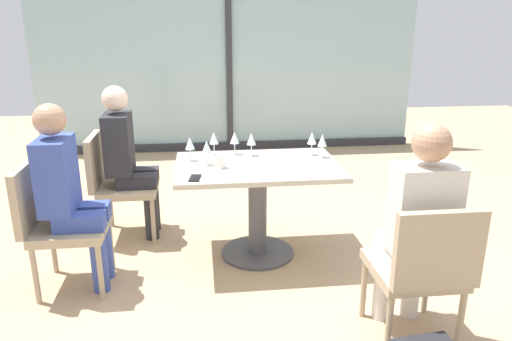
# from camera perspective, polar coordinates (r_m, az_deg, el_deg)

# --- Properties ---
(ground_plane) EXTENTS (12.00, 12.00, 0.00)m
(ground_plane) POSITION_cam_1_polar(r_m,az_deg,el_deg) (3.82, 0.18, -9.80)
(ground_plane) COLOR tan
(window_wall_backdrop) EXTENTS (5.09, 0.10, 2.70)m
(window_wall_backdrop) POSITION_cam_1_polar(r_m,az_deg,el_deg) (6.60, -3.22, 12.85)
(window_wall_backdrop) COLOR #98B7BC
(window_wall_backdrop) RESTS_ON ground_plane
(dining_table_main) EXTENTS (1.20, 0.81, 0.73)m
(dining_table_main) POSITION_cam_1_polar(r_m,az_deg,el_deg) (3.60, 0.19, -2.31)
(dining_table_main) COLOR #BCB29E
(dining_table_main) RESTS_ON ground_plane
(chair_front_right) EXTENTS (0.46, 0.50, 0.87)m
(chair_front_right) POSITION_cam_1_polar(r_m,az_deg,el_deg) (2.76, 19.07, -10.59)
(chair_front_right) COLOR tan
(chair_front_right) RESTS_ON ground_plane
(chair_far_left) EXTENTS (0.50, 0.46, 0.87)m
(chair_far_left) POSITION_cam_1_polar(r_m,az_deg,el_deg) (4.10, -16.27, -1.05)
(chair_far_left) COLOR tan
(chair_far_left) RESTS_ON ground_plane
(chair_side_end) EXTENTS (0.50, 0.46, 0.87)m
(chair_side_end) POSITION_cam_1_polar(r_m,az_deg,el_deg) (3.44, -22.71, -5.32)
(chair_side_end) COLOR tan
(chair_side_end) RESTS_ON ground_plane
(person_front_right) EXTENTS (0.34, 0.39, 1.26)m
(person_front_right) POSITION_cam_1_polar(r_m,az_deg,el_deg) (2.77, 18.54, -5.84)
(person_front_right) COLOR silver
(person_front_right) RESTS_ON ground_plane
(person_far_left) EXTENTS (0.39, 0.34, 1.26)m
(person_far_left) POSITION_cam_1_polar(r_m,az_deg,el_deg) (4.02, -14.98, 1.75)
(person_far_left) COLOR #28282D
(person_far_left) RESTS_ON ground_plane
(person_side_end) EXTENTS (0.39, 0.34, 1.26)m
(person_side_end) POSITION_cam_1_polar(r_m,az_deg,el_deg) (3.34, -21.33, -2.08)
(person_side_end) COLOR #384C9E
(person_side_end) RESTS_ON ground_plane
(wine_glass_0) EXTENTS (0.07, 0.07, 0.18)m
(wine_glass_0) POSITION_cam_1_polar(r_m,az_deg,el_deg) (3.78, 6.64, 3.78)
(wine_glass_0) COLOR silver
(wine_glass_0) RESTS_ON dining_table_main
(wine_glass_1) EXTENTS (0.07, 0.07, 0.18)m
(wine_glass_1) POSITION_cam_1_polar(r_m,az_deg,el_deg) (3.50, -5.85, 2.71)
(wine_glass_1) COLOR silver
(wine_glass_1) RESTS_ON dining_table_main
(wine_glass_2) EXTENTS (0.07, 0.07, 0.18)m
(wine_glass_2) POSITION_cam_1_polar(r_m,az_deg,el_deg) (3.77, -5.01, 3.79)
(wine_glass_2) COLOR silver
(wine_glass_2) RESTS_ON dining_table_main
(wine_glass_3) EXTENTS (0.07, 0.07, 0.18)m
(wine_glass_3) POSITION_cam_1_polar(r_m,az_deg,el_deg) (3.72, 7.86, 3.51)
(wine_glass_3) COLOR silver
(wine_glass_3) RESTS_ON dining_table_main
(wine_glass_4) EXTENTS (0.07, 0.07, 0.18)m
(wine_glass_4) POSITION_cam_1_polar(r_m,az_deg,el_deg) (3.77, -2.55, 3.86)
(wine_glass_4) COLOR silver
(wine_glass_4) RESTS_ON dining_table_main
(wine_glass_5) EXTENTS (0.07, 0.07, 0.18)m
(wine_glass_5) POSITION_cam_1_polar(r_m,az_deg,el_deg) (3.63, -7.83, 3.15)
(wine_glass_5) COLOR silver
(wine_glass_5) RESTS_ON dining_table_main
(wine_glass_6) EXTENTS (0.07, 0.07, 0.18)m
(wine_glass_6) POSITION_cam_1_polar(r_m,az_deg,el_deg) (3.73, -0.55, 3.71)
(wine_glass_6) COLOR silver
(wine_glass_6) RESTS_ON dining_table_main
(coffee_cup) EXTENTS (0.08, 0.08, 0.09)m
(coffee_cup) POSITION_cam_1_polar(r_m,az_deg,el_deg) (3.45, -4.27, 1.01)
(coffee_cup) COLOR white
(coffee_cup) RESTS_ON dining_table_main
(cell_phone_on_table) EXTENTS (0.09, 0.15, 0.01)m
(cell_phone_on_table) POSITION_cam_1_polar(r_m,az_deg,el_deg) (3.25, -7.23, -0.89)
(cell_phone_on_table) COLOR black
(cell_phone_on_table) RESTS_ON dining_table_main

